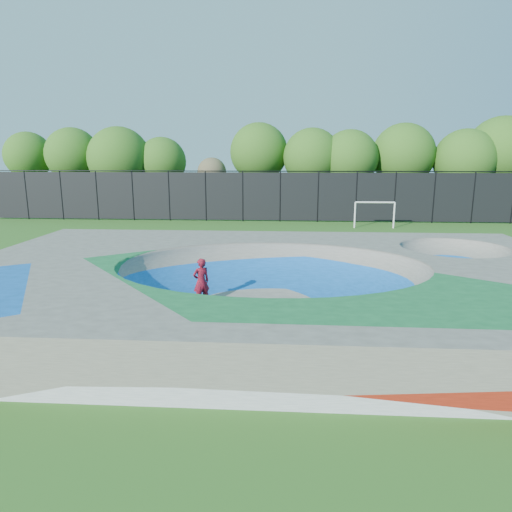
{
  "coord_description": "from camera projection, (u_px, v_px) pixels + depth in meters",
  "views": [
    {
      "loc": [
        0.49,
        -15.58,
        5.21
      ],
      "look_at": [
        -0.74,
        3.0,
        1.1
      ],
      "focal_mm": 32.0,
      "sensor_mm": 36.0,
      "label": 1
    }
  ],
  "objects": [
    {
      "name": "fence",
      "position": [
        280.0,
        195.0,
        36.35
      ],
      "size": [
        48.09,
        0.09,
        4.04
      ],
      "color": "black",
      "rests_on": "ground"
    },
    {
      "name": "skate_deck",
      "position": [
        271.0,
        284.0,
        16.18
      ],
      "size": [
        22.0,
        14.0,
        1.5
      ],
      "primitive_type": "cube",
      "color": "gray",
      "rests_on": "ground"
    },
    {
      "name": "ground",
      "position": [
        271.0,
        304.0,
        16.34
      ],
      "size": [
        120.0,
        120.0,
        0.0
      ],
      "primitive_type": "plane",
      "color": "#265417",
      "rests_on": "ground"
    },
    {
      "name": "soccer_goal",
      "position": [
        375.0,
        210.0,
        33.22
      ],
      "size": [
        2.94,
        0.12,
        1.94
      ],
      "color": "silver",
      "rests_on": "ground"
    },
    {
      "name": "skater",
      "position": [
        201.0,
        282.0,
        16.14
      ],
      "size": [
        0.74,
        0.68,
        1.69
      ],
      "primitive_type": "imported",
      "rotation": [
        0.0,
        0.0,
        3.73
      ],
      "color": "red",
      "rests_on": "ground"
    },
    {
      "name": "skateboard",
      "position": [
        202.0,
        304.0,
        16.32
      ],
      "size": [
        0.76,
        0.63,
        0.05
      ],
      "primitive_type": "cube",
      "rotation": [
        0.0,
        0.0,
        0.61
      ],
      "color": "black",
      "rests_on": "ground"
    },
    {
      "name": "treeline",
      "position": [
        306.0,
        156.0,
        40.55
      ],
      "size": [
        52.93,
        7.01,
        8.55
      ],
      "color": "#4A3925",
      "rests_on": "ground"
    }
  ]
}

